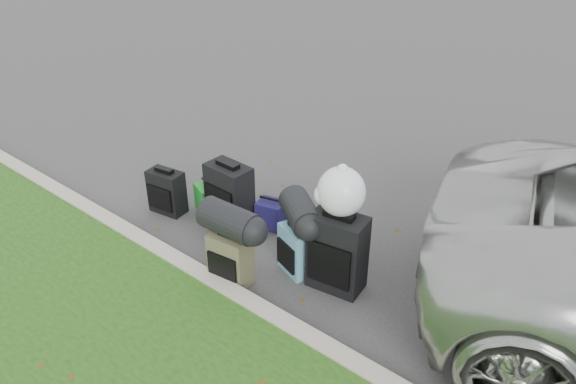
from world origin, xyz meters
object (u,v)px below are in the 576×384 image
Objects in this scene: suitcase_large_black_right at (337,252)px; tote_green at (208,198)px; suitcase_teal at (296,250)px; tote_navy at (271,214)px; suitcase_small_black at (167,192)px; suitcase_olive at (231,259)px; suitcase_large_black_left at (230,195)px.

suitcase_large_black_right reaches higher than tote_green.
suitcase_teal is 1.60× the size of tote_navy.
suitcase_small_black is 1.57× the size of tote_green.
suitcase_teal is (1.89, 0.07, -0.00)m from suitcase_small_black.
tote_green is at bearing 138.48° from suitcase_olive.
suitcase_large_black_right is 2.00m from tote_green.
suitcase_large_black_right is (1.58, -0.15, 0.03)m from suitcase_large_black_left.
suitcase_small_black is 1.28m from tote_navy.
suitcase_large_black_left reaches higher than suitcase_teal.
suitcase_large_black_right reaches higher than suitcase_large_black_left.
suitcase_olive is 0.66m from suitcase_teal.
suitcase_large_black_left is 1.59m from suitcase_large_black_right.
suitcase_olive is 0.69× the size of suitcase_large_black_right.
suitcase_teal is 1.55× the size of tote_green.
suitcase_large_black_left is 0.45m from tote_green.
suitcase_small_black is at bearing -170.92° from tote_navy.
suitcase_large_black_right is at bearing -3.45° from suitcase_large_black_left.
suitcase_large_black_right is (0.82, 0.61, 0.12)m from suitcase_olive.
tote_navy is (-1.17, 0.39, -0.23)m from suitcase_large_black_right.
suitcase_large_black_right reaches higher than suitcase_small_black.
suitcase_olive is 1.03m from suitcase_large_black_right.
suitcase_teal is 0.47m from suitcase_large_black_right.
suitcase_large_black_right is 2.44× the size of tote_navy.
suitcase_small_black is 0.48m from tote_green.
suitcase_large_black_left reaches higher than tote_green.
suitcase_olive reaches higher than tote_green.
suitcase_olive is 1.06× the size of suitcase_teal.
suitcase_large_black_right is 2.36× the size of tote_green.
suitcase_teal is at bearing -179.57° from suitcase_large_black_right.
suitcase_large_black_left is at bearing 165.88° from suitcase_large_black_right.
suitcase_small_black is 0.96× the size of suitcase_olive.
suitcase_large_black_left is 1.16m from suitcase_teal.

